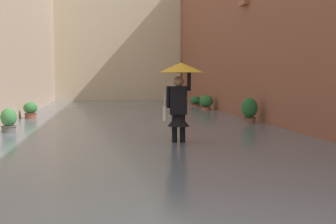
{
  "coord_description": "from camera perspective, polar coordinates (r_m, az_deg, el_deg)",
  "views": [
    {
      "loc": [
        1.12,
        2.92,
        1.64
      ],
      "look_at": [
        -0.23,
        -6.35,
        0.95
      ],
      "focal_mm": 49.1,
      "sensor_mm": 36.0,
      "label": 1
    }
  ],
  "objects": [
    {
      "name": "potted_plant_far_left",
      "position": [
        23.26,
        3.46,
        1.21
      ],
      "size": [
        0.57,
        0.57,
        0.73
      ],
      "color": "brown",
      "rests_on": "ground_plane"
    },
    {
      "name": "potted_plant_far_right",
      "position": [
        12.85,
        -19.16,
        -1.34
      ],
      "size": [
        0.42,
        0.42,
        0.85
      ],
      "color": "#66605B",
      "rests_on": "ground_plane"
    },
    {
      "name": "potted_plant_mid_left",
      "position": [
        14.92,
        10.06,
        0.02
      ],
      "size": [
        0.52,
        0.52,
        1.02
      ],
      "color": "brown",
      "rests_on": "ground_plane"
    },
    {
      "name": "potted_plant_near_right",
      "position": [
        17.09,
        -16.71,
        -0.0
      ],
      "size": [
        0.49,
        0.49,
        0.79
      ],
      "color": "brown",
      "rests_on": "ground_plane"
    },
    {
      "name": "building_facade_left",
      "position": [
        17.5,
        12.22,
        11.95
      ],
      "size": [
        2.04,
        30.68,
        8.05
      ],
      "color": "brown",
      "rests_on": "ground_plane"
    },
    {
      "name": "building_facade_far",
      "position": [
        30.8,
        -6.27,
        11.94
      ],
      "size": [
        11.62,
        1.8,
        11.57
      ],
      "primitive_type": "cube",
      "color": "beige",
      "rests_on": "ground_plane"
    },
    {
      "name": "person_wading",
      "position": [
        10.16,
        1.49,
        3.13
      ],
      "size": [
        1.02,
        1.02,
        2.05
      ],
      "color": "#4C4233",
      "rests_on": "ground_plane"
    },
    {
      "name": "ground_plane",
      "position": [
        16.38,
        -4.33,
        -1.54
      ],
      "size": [
        66.69,
        66.69,
        0.0
      ],
      "primitive_type": "plane",
      "color": "#605B56"
    },
    {
      "name": "potted_plant_near_left",
      "position": [
        20.76,
        4.77,
        1.1
      ],
      "size": [
        0.61,
        0.61,
        0.88
      ],
      "color": "#9E563D",
      "rests_on": "ground_plane"
    },
    {
      "name": "flood_water",
      "position": [
        16.37,
        -4.33,
        -1.17
      ],
      "size": [
        8.82,
        32.68,
        0.21
      ],
      "primitive_type": "cube",
      "color": "slate",
      "rests_on": "ground_plane"
    }
  ]
}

